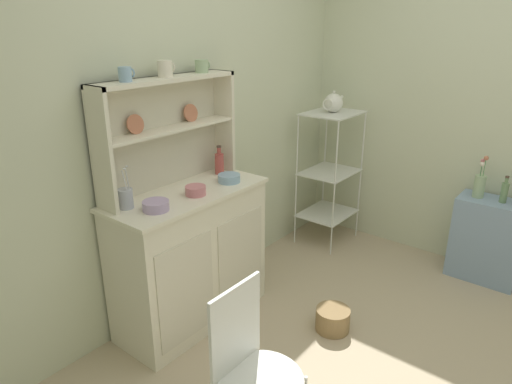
% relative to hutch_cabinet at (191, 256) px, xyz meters
% --- Properties ---
extents(wall_back, '(3.84, 0.05, 2.50)m').
position_rel_hutch_cabinet_xyz_m(wall_back, '(0.29, 0.26, 0.79)').
color(wall_back, beige).
rests_on(wall_back, ground).
extents(hutch_cabinet, '(1.03, 0.45, 0.89)m').
position_rel_hutch_cabinet_xyz_m(hutch_cabinet, '(0.00, 0.00, 0.00)').
color(hutch_cabinet, silver).
rests_on(hutch_cabinet, ground).
extents(hutch_shelf_unit, '(0.96, 0.18, 0.66)m').
position_rel_hutch_cabinet_xyz_m(hutch_shelf_unit, '(0.00, 0.16, 0.82)').
color(hutch_shelf_unit, beige).
rests_on(hutch_shelf_unit, hutch_cabinet).
extents(bakers_rack, '(0.48, 0.39, 1.15)m').
position_rel_hutch_cabinet_xyz_m(bakers_rack, '(1.56, -0.09, 0.24)').
color(bakers_rack, silver).
rests_on(bakers_rack, ground).
extents(side_shelf_blue, '(0.28, 0.48, 0.63)m').
position_rel_hutch_cabinet_xyz_m(side_shelf_blue, '(1.73, -1.35, -0.14)').
color(side_shelf_blue, '#849EBC').
rests_on(side_shelf_blue, ground).
extents(wire_chair, '(0.36, 0.36, 0.85)m').
position_rel_hutch_cabinet_xyz_m(wire_chair, '(-0.56, -0.94, 0.06)').
color(wire_chair, white).
rests_on(wire_chair, ground).
extents(floor_basket, '(0.22, 0.22, 0.15)m').
position_rel_hutch_cabinet_xyz_m(floor_basket, '(0.46, -0.78, -0.38)').
color(floor_basket, '#93754C').
rests_on(floor_basket, ground).
extents(cup_sky_0, '(0.08, 0.07, 0.08)m').
position_rel_hutch_cabinet_xyz_m(cup_sky_0, '(-0.27, 0.12, 1.13)').
color(cup_sky_0, '#8EB2D1').
rests_on(cup_sky_0, hutch_shelf_unit).
extents(cup_cream_1, '(0.10, 0.08, 0.09)m').
position_rel_hutch_cabinet_xyz_m(cup_cream_1, '(-0.00, 0.12, 1.14)').
color(cup_cream_1, silver).
rests_on(cup_cream_1, hutch_shelf_unit).
extents(cup_sage_2, '(0.09, 0.08, 0.08)m').
position_rel_hutch_cabinet_xyz_m(cup_sage_2, '(0.29, 0.12, 1.13)').
color(cup_sage_2, '#9EB78E').
rests_on(cup_sage_2, hutch_shelf_unit).
extents(bowl_mixing_large, '(0.14, 0.14, 0.05)m').
position_rel_hutch_cabinet_xyz_m(bowl_mixing_large, '(-0.30, -0.07, 0.46)').
color(bowl_mixing_large, '#B79ECC').
rests_on(bowl_mixing_large, hutch_cabinet).
extents(bowl_floral_medium, '(0.12, 0.12, 0.05)m').
position_rel_hutch_cabinet_xyz_m(bowl_floral_medium, '(0.00, -0.07, 0.46)').
color(bowl_floral_medium, '#D17A84').
rests_on(bowl_floral_medium, hutch_cabinet).
extents(bowl_cream_small, '(0.14, 0.14, 0.05)m').
position_rel_hutch_cabinet_xyz_m(bowl_cream_small, '(0.30, -0.07, 0.46)').
color(bowl_cream_small, '#8EB2D1').
rests_on(bowl_cream_small, hutch_cabinet).
extents(jam_bottle, '(0.06, 0.06, 0.19)m').
position_rel_hutch_cabinet_xyz_m(jam_bottle, '(0.38, 0.09, 0.51)').
color(jam_bottle, '#B74C47').
rests_on(jam_bottle, hutch_cabinet).
extents(utensil_jar, '(0.08, 0.08, 0.25)m').
position_rel_hutch_cabinet_xyz_m(utensil_jar, '(-0.38, 0.08, 0.49)').
color(utensil_jar, '#B2B7C6').
rests_on(utensil_jar, hutch_cabinet).
extents(porcelain_teapot, '(0.24, 0.15, 0.18)m').
position_rel_hutch_cabinet_xyz_m(porcelain_teapot, '(1.56, -0.09, 0.77)').
color(porcelain_teapot, white).
rests_on(porcelain_teapot, bakers_rack).
extents(flower_vase, '(0.08, 0.08, 0.32)m').
position_rel_hutch_cabinet_xyz_m(flower_vase, '(1.73, -1.23, 0.27)').
color(flower_vase, '#9EB78E').
rests_on(flower_vase, side_shelf_blue).
extents(oil_bottle, '(0.05, 0.05, 0.20)m').
position_rel_hutch_cabinet_xyz_m(oil_bottle, '(1.73, -1.40, 0.25)').
color(oil_bottle, '#6B8C60').
rests_on(oil_bottle, side_shelf_blue).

